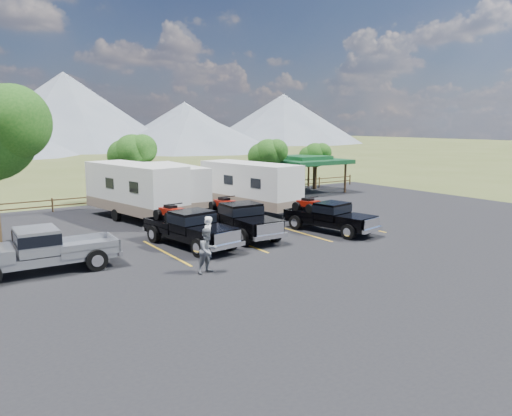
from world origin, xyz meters
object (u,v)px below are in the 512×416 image
trailer_center (172,188)px  trailer_right (250,187)px  rig_center (239,218)px  rig_left (189,227)px  rig_right (329,216)px  pavilion (305,161)px  trailer_left (135,191)px  person_b (208,251)px  person_a (207,238)px  pickup_silver (41,249)px

trailer_center → trailer_right: trailer_right is taller
rig_center → rig_left: bearing=-169.6°
rig_left → rig_right: bearing=-18.5°
rig_center → pavilion: bearing=41.6°
rig_left → trailer_center: trailer_center is taller
trailer_left → person_b: (-1.67, -12.68, -0.90)m
pavilion → person_a: bearing=-139.9°
pickup_silver → person_b: size_ratio=3.32×
rig_center → trailer_left: (-2.90, 7.69, 0.85)m
rig_left → pickup_silver: size_ratio=1.00×
pickup_silver → person_a: bearing=75.0°
rig_center → trailer_right: 7.44m
pavilion → rig_left: pavilion is taller
trailer_left → pickup_silver: trailer_left is taller
rig_center → person_a: 4.76m
rig_right → pickup_silver: 14.95m
person_a → person_b: 2.11m
rig_center → pickup_silver: rig_center is taller
pavilion → person_b: 25.40m
trailer_center → person_a: 12.56m
rig_right → person_a: person_a is taller
trailer_center → pickup_silver: size_ratio=1.50×
trailer_left → person_a: size_ratio=5.22×
person_a → person_b: (-0.98, -1.87, -0.04)m
pavilion → pickup_silver: size_ratio=1.00×
trailer_center → pickup_silver: bearing=-133.4°
trailer_left → rig_right: bearing=-62.0°
rig_center → trailer_center: bearing=90.7°
rig_right → person_b: bearing=-173.0°
pavilion → trailer_right: 11.54m
rig_center → person_a: bearing=-137.3°
trailer_center → rig_center: bearing=-88.6°
rig_left → person_a: size_ratio=3.20×
trailer_left → pickup_silver: size_ratio=1.64×
rig_left → person_b: size_ratio=3.34×
rig_center → trailer_left: 8.26m
rig_left → person_b: bearing=-116.0°
person_a → person_b: size_ratio=1.04×
rig_left → rig_right: size_ratio=1.07×
rig_left → trailer_right: bearing=30.5°
pavilion → rig_center: (-14.27, -11.93, -1.77)m
rig_center → rig_right: size_ratio=1.06×
pavilion → rig_right: (-9.50, -13.75, -1.85)m
rig_left → rig_right: (7.98, -1.32, -0.06)m
trailer_right → pickup_silver: 16.29m
rig_center → pickup_silver: 10.23m
trailer_right → rig_center: bearing=-136.5°
pickup_silver → trailer_left: bearing=142.1°
trailer_right → trailer_center: bearing=136.6°
rig_right → trailer_left: bearing=117.1°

